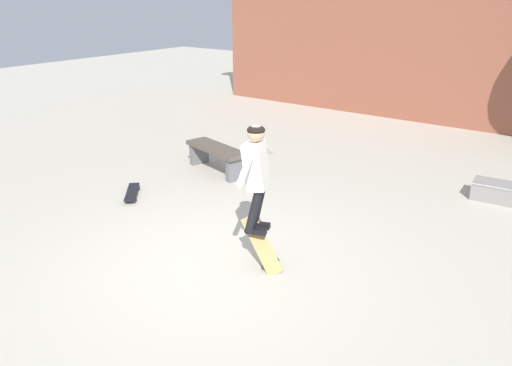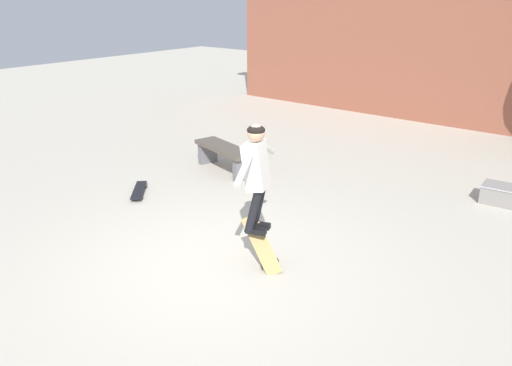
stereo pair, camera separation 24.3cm
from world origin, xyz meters
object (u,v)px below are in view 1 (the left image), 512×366
at_px(skateboard_flipping, 262,245).
at_px(skateboard_resting, 132,192).
at_px(park_bench, 216,154).
at_px(skater, 256,170).

xyz_separation_m(skateboard_flipping, skateboard_resting, (-3.28, 0.62, -0.25)).
bearing_deg(park_bench, skateboard_resting, -86.97).
bearing_deg(park_bench, skater, -27.02).
bearing_deg(skateboard_resting, skateboard_flipping, 35.87).
bearing_deg(skateboard_resting, skater, 35.67).
distance_m(skater, skateboard_resting, 3.48).
relative_size(skateboard_flipping, skateboard_resting, 0.97).
bearing_deg(park_bench, skateboard_flipping, -26.14).
bearing_deg(skater, park_bench, 118.52).
bearing_deg(skateboard_flipping, park_bench, 147.19).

